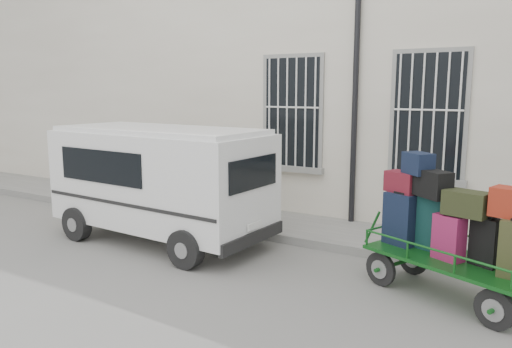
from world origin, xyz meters
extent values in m
plane|color=slate|center=(0.00, 0.00, 0.00)|extent=(80.00, 80.00, 0.00)
cube|color=beige|center=(0.00, 5.50, 3.00)|extent=(24.00, 5.00, 6.00)
cylinder|color=black|center=(0.95, 2.92, 2.80)|extent=(0.11, 0.11, 5.60)
cube|color=black|center=(-0.40, 2.98, 2.25)|extent=(1.20, 0.08, 2.20)
cube|color=gray|center=(-0.40, 2.96, 1.09)|extent=(1.45, 0.22, 0.12)
cube|color=black|center=(2.30, 2.98, 2.25)|extent=(1.20, 0.08, 2.20)
cube|color=gray|center=(2.30, 2.96, 1.09)|extent=(1.45, 0.22, 0.12)
cube|color=slate|center=(0.00, 2.20, 0.07)|extent=(24.00, 1.70, 0.15)
cylinder|color=black|center=(2.32, 0.35, 0.24)|extent=(0.47, 0.24, 0.48)
cylinder|color=gray|center=(2.32, 0.35, 0.24)|extent=(0.28, 0.18, 0.26)
cylinder|color=black|center=(2.61, 1.02, 0.24)|extent=(0.47, 0.24, 0.48)
cylinder|color=gray|center=(2.61, 1.02, 0.24)|extent=(0.28, 0.18, 0.26)
cylinder|color=black|center=(3.83, -0.28, 0.24)|extent=(0.47, 0.24, 0.48)
cylinder|color=gray|center=(3.83, -0.28, 0.24)|extent=(0.28, 0.18, 0.26)
cube|color=#13541A|center=(3.22, 0.37, 0.53)|extent=(2.32, 1.70, 0.05)
cylinder|color=#13541A|center=(2.02, 0.87, 0.67)|extent=(0.27, 0.14, 0.54)
cube|color=black|center=(2.49, 0.63, 0.92)|extent=(0.51, 0.41, 0.73)
cube|color=black|center=(2.49, 0.63, 1.30)|extent=(0.21, 0.18, 0.03)
cube|color=#0E2D32|center=(2.95, 0.60, 0.93)|extent=(0.47, 0.36, 0.75)
cube|color=black|center=(2.95, 0.60, 1.32)|extent=(0.20, 0.17, 0.03)
cube|color=#8B195A|center=(3.20, 0.29, 0.85)|extent=(0.43, 0.37, 0.59)
cube|color=black|center=(3.20, 0.29, 1.15)|extent=(0.18, 0.16, 0.03)
cube|color=black|center=(3.64, 0.30, 0.86)|extent=(0.41, 0.35, 0.61)
cube|color=black|center=(3.64, 0.30, 1.17)|extent=(0.17, 0.15, 0.03)
cube|color=#4F120F|center=(2.47, 0.72, 1.43)|extent=(0.54, 0.44, 0.29)
cube|color=black|center=(2.92, 0.49, 1.49)|extent=(0.59, 0.55, 0.36)
cube|color=black|center=(3.38, 0.28, 1.31)|extent=(0.59, 0.43, 0.31)
cube|color=black|center=(2.69, 0.63, 1.72)|extent=(0.48, 0.46, 0.29)
cube|color=white|center=(-1.71, 0.38, 1.16)|extent=(4.07, 1.93, 1.63)
cube|color=white|center=(-1.71, 0.38, 2.01)|extent=(3.89, 1.79, 0.09)
cube|color=black|center=(-3.68, 0.49, 1.48)|extent=(0.25, 1.50, 0.68)
cube|color=black|center=(-2.30, -0.45, 1.43)|extent=(1.99, 0.14, 0.56)
cube|color=black|center=(0.29, 0.28, 1.43)|extent=(0.10, 1.27, 0.50)
cube|color=black|center=(0.28, 0.28, 0.39)|extent=(0.18, 1.68, 0.20)
cube|color=white|center=(0.32, 0.28, 0.60)|extent=(0.05, 0.38, 0.11)
cylinder|color=black|center=(-3.07, -0.38, 0.31)|extent=(0.63, 0.23, 0.62)
cylinder|color=black|center=(-2.98, 1.29, 0.31)|extent=(0.63, 0.23, 0.62)
cylinder|color=black|center=(-0.44, -0.52, 0.31)|extent=(0.63, 0.23, 0.62)
cylinder|color=black|center=(-0.36, 1.15, 0.31)|extent=(0.63, 0.23, 0.62)
camera|label=1|loc=(4.23, -6.25, 2.71)|focal=35.00mm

